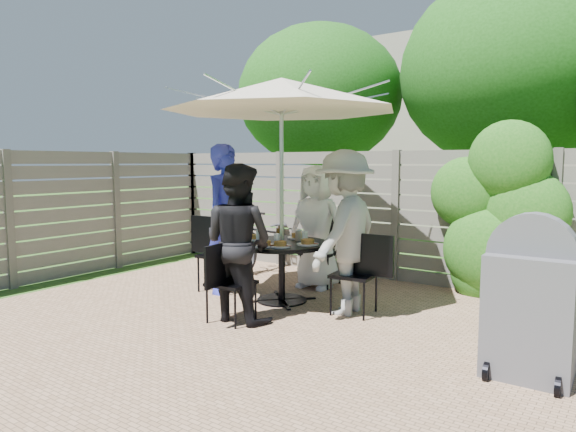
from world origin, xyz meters
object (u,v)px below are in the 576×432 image
Objects in this scene: chair_front at (231,299)px; chair_right at (355,291)px; person_front at (238,243)px; plate_left at (257,238)px; person_back at (316,227)px; plate_right at (308,243)px; person_right at (345,233)px; coffee_cup at (299,236)px; plate_back at (298,236)px; bbq_grill at (530,304)px; patio_table at (282,260)px; umbrella at (281,95)px; glass_right at (305,237)px; person_left at (227,219)px; glass_left at (259,236)px; bicycle at (270,239)px; chair_left at (220,269)px; plate_extra at (280,245)px; syrup_jug at (280,235)px; chair_back at (321,265)px; plate_front at (264,244)px; glass_front at (277,240)px.

chair_right is at bearing -47.00° from chair_front.
person_front is 6.42× the size of plate_left.
person_back is 6.32× the size of plate_right.
person_right is 0.77m from coffee_cup.
plate_back is 3.03m from bbq_grill.
patio_table is 0.89m from person_front.
umbrella reaches higher than glass_right.
person_left is at bearing -177.59° from patio_table.
glass_left is 0.08× the size of bicycle.
patio_table is at bearing 0.00° from umbrella.
chair_left is (-0.97, -0.04, -0.22)m from patio_table.
plate_right is at bearing 12.01° from glass_left.
person_left is at bearing -177.59° from umbrella.
chair_left reaches higher than glass_right.
chair_front is 0.85m from plate_extra.
glass_right reaches higher than plate_back.
umbrella is at bearing -90.00° from person_right.
plate_back is 1.65m from bicycle.
bbq_grill is at bearing -29.73° from person_back.
syrup_jug reaches higher than plate_back.
umbrella is 2.97× the size of chair_back.
plate_left is 0.31m from syrup_jug.
patio_table is at bearing 123.37° from plate_extra.
person_left is 1.47× the size of bbq_grill.
chair_front is 1.14m from plate_right.
glass_left is (-0.61, -0.13, 0.05)m from plate_right.
patio_table is 0.64× the size of person_right.
umbrella reaches higher than patio_table.
person_front is at bearing -106.35° from plate_extra.
chair_back reaches higher than chair_front.
chair_right is 3.53× the size of plate_left.
plate_front is (0.02, -0.36, -1.70)m from umbrella.
umbrella is 1.71m from person_left.
person_back reaches higher than syrup_jug.
bicycle is (-1.29, 2.38, 0.22)m from chair_front.
person_right is at bearing 25.85° from plate_front.
plate_right is at bearing 61.44° from plate_extra.
chair_back is 1.36m from plate_extra.
patio_table is 0.44m from plate_right.
plate_left is at bearing 167.32° from bbq_grill.
person_back is (-0.03, 0.83, 0.31)m from patio_table.
coffee_cup is at bearing -6.82° from chair_front.
plate_back is 0.63m from glass_front.
chair_left is 3.76× the size of plate_back.
plate_right is (0.37, -0.34, 0.00)m from plate_back.
patio_table is 4.48× the size of plate_left.
plate_left is 1.86× the size of glass_right.
plate_left is at bearing -177.59° from umbrella.
plate_extra is (0.16, 0.54, -0.08)m from person_front.
person_left reaches higher than plate_front.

